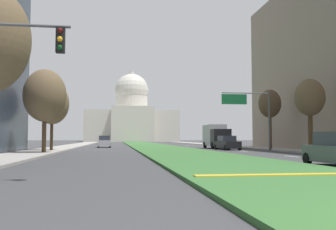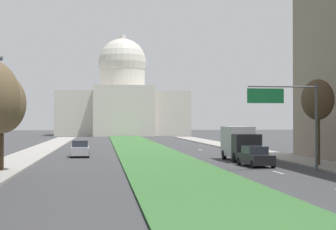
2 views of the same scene
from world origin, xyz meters
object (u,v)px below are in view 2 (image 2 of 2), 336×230
object	(u,v)px
overhead_guide_sign	(291,109)
sedan_midblock	(255,157)
box_truck_delivery	(240,143)
sedan_distant	(80,149)
street_tree_left_far	(2,104)
street_tree_right_far	(318,101)
capitol_building	(122,101)

from	to	relation	value
overhead_guide_sign	sedan_midblock	xyz separation A→B (m)	(-1.56, 4.00, -3.86)
overhead_guide_sign	box_truck_delivery	xyz separation A→B (m)	(-1.20, 10.32, -2.97)
sedan_midblock	sedan_distant	bearing A→B (deg)	137.84
street_tree_left_far	street_tree_right_far	xyz separation A→B (m)	(24.66, 1.75, 0.41)
street_tree_left_far	street_tree_right_far	distance (m)	24.73
capitol_building	street_tree_left_far	bearing A→B (deg)	-97.00
capitol_building	street_tree_right_far	distance (m)	100.98
sedan_midblock	box_truck_delivery	size ratio (longest dim) A/B	0.70
street_tree_left_far	sedan_midblock	size ratio (longest dim) A/B	1.59
overhead_guide_sign	sedan_distant	size ratio (longest dim) A/B	1.53
overhead_guide_sign	sedan_midblock	distance (m)	5.77
overhead_guide_sign	sedan_midblock	world-z (taller)	overhead_guide_sign
street_tree_left_far	sedan_distant	distance (m)	17.31
capitol_building	street_tree_left_far	distance (m)	102.77
street_tree_left_far	box_truck_delivery	xyz separation A→B (m)	(20.05, 9.02, -3.30)
box_truck_delivery	sedan_midblock	bearing A→B (deg)	-93.20
capitol_building	sedan_midblock	size ratio (longest dim) A/B	7.62
sedan_midblock	street_tree_right_far	bearing A→B (deg)	-10.86
street_tree_left_far	box_truck_delivery	bearing A→B (deg)	24.21
street_tree_right_far	sedan_midblock	size ratio (longest dim) A/B	1.58
capitol_building	street_tree_left_far	world-z (taller)	capitol_building
street_tree_left_far	street_tree_right_far	world-z (taller)	street_tree_left_far
overhead_guide_sign	capitol_building	bearing A→B (deg)	94.84
street_tree_right_far	sedan_midblock	distance (m)	6.84
overhead_guide_sign	box_truck_delivery	size ratio (longest dim) A/B	1.02
sedan_midblock	sedan_distant	xyz separation A→B (m)	(-14.76, 13.36, 0.03)
capitol_building	street_tree_right_far	xyz separation A→B (m)	(12.15, -100.18, -3.68)
sedan_distant	box_truck_delivery	xyz separation A→B (m)	(15.11, -7.05, 0.87)
street_tree_left_far	box_truck_delivery	size ratio (longest dim) A/B	1.12
street_tree_right_far	sedan_distant	size ratio (longest dim) A/B	1.68
street_tree_right_far	box_truck_delivery	size ratio (longest dim) A/B	1.11
sedan_midblock	box_truck_delivery	distance (m)	6.39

